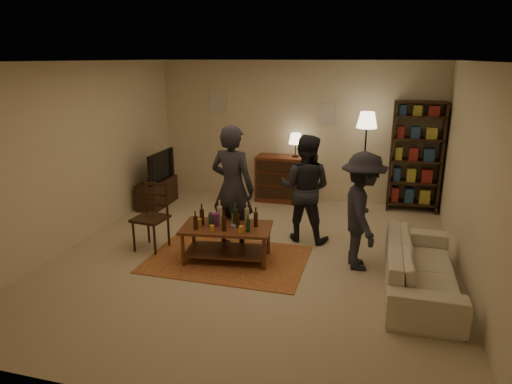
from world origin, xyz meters
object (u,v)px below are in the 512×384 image
at_px(coffee_table, 226,231).
at_px(dresser, 282,178).
at_px(person_right, 305,188).
at_px(dining_chair, 153,213).
at_px(person_by_sofa, 362,211).
at_px(person_left, 233,188).
at_px(floor_lamp, 367,127).
at_px(tv_stand, 157,186).
at_px(bookshelf, 416,156).
at_px(sofa, 421,267).

height_order(coffee_table, dresser, dresser).
relative_size(coffee_table, person_right, 0.79).
distance_m(dining_chair, person_right, 2.32).
relative_size(person_right, person_by_sofa, 1.04).
bearing_deg(person_left, floor_lamp, -117.21).
xyz_separation_m(person_right, person_by_sofa, (0.89, -0.78, -0.03)).
bearing_deg(dresser, tv_stand, -157.93).
bearing_deg(dresser, coffee_table, -93.33).
relative_size(person_left, person_right, 1.12).
height_order(tv_stand, person_left, person_left).
xyz_separation_m(coffee_table, person_left, (-0.05, 0.44, 0.49)).
bearing_deg(person_left, tv_stand, -26.38).
bearing_deg(bookshelf, coffee_table, -131.22).
xyz_separation_m(dining_chair, sofa, (3.75, -0.34, -0.24)).
height_order(dresser, person_by_sofa, person_by_sofa).
relative_size(tv_stand, person_by_sofa, 0.66).
bearing_deg(person_right, sofa, 150.05).
bearing_deg(tv_stand, floor_lamp, 10.26).
distance_m(tv_stand, dresser, 2.43).
relative_size(coffee_table, tv_stand, 1.24).
distance_m(person_left, person_right, 1.14).
bearing_deg(person_by_sofa, person_right, 35.70).
height_order(bookshelf, person_left, bookshelf).
height_order(sofa, person_left, person_left).
height_order(tv_stand, person_by_sofa, person_by_sofa).
bearing_deg(person_by_sofa, floor_lamp, -10.95).
bearing_deg(sofa, person_by_sofa, 58.09).
bearing_deg(bookshelf, floor_lamp, -161.82).
distance_m(coffee_table, sofa, 2.57).
xyz_separation_m(dresser, floor_lamp, (1.55, -0.22, 1.08)).
xyz_separation_m(tv_stand, dresser, (2.25, 0.91, 0.09)).
bearing_deg(person_left, bookshelf, -125.32).
xyz_separation_m(sofa, person_left, (-2.61, 0.64, 0.62)).
xyz_separation_m(coffee_table, dresser, (0.17, 2.91, 0.04)).
xyz_separation_m(tv_stand, bookshelf, (4.69, 0.98, 0.65)).
relative_size(dining_chair, person_left, 0.56).
bearing_deg(dining_chair, person_by_sofa, 9.60).
bearing_deg(sofa, tv_stand, 64.66).
distance_m(dining_chair, person_by_sofa, 3.01).
bearing_deg(dining_chair, person_left, 22.13).
xyz_separation_m(floor_lamp, person_right, (-0.80, -1.64, -0.73)).
bearing_deg(dresser, sofa, -52.46).
relative_size(dresser, bookshelf, 0.67).
bearing_deg(person_right, dining_chair, 30.78).
xyz_separation_m(coffee_table, person_by_sofa, (1.81, 0.27, 0.36)).
relative_size(tv_stand, bookshelf, 0.52).
xyz_separation_m(bookshelf, person_left, (-2.65, -2.54, -0.11)).
relative_size(dining_chair, person_right, 0.62).
bearing_deg(coffee_table, person_left, 95.95).
xyz_separation_m(dining_chair, bookshelf, (3.80, 2.84, 0.49)).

